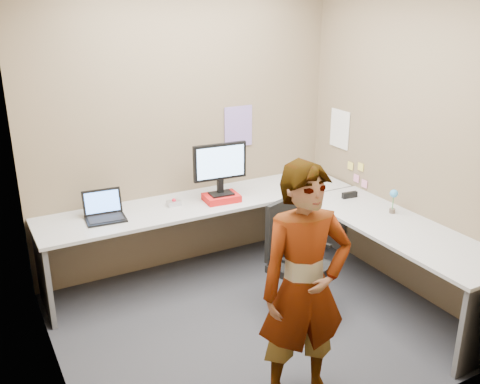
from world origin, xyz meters
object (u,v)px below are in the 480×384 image
monitor (220,165)px  office_chair (295,269)px  desk (276,229)px  person (304,287)px

monitor → office_chair: (0.22, -0.91, -0.68)m
desk → monitor: size_ratio=5.94×
desk → monitor: (-0.28, 0.52, 0.48)m
monitor → person: person is taller
monitor → office_chair: monitor is taller
desk → person: size_ratio=1.85×
monitor → office_chair: size_ratio=0.53×
desk → office_chair: bearing=-98.5°
office_chair → person: size_ratio=0.59×
office_chair → monitor: bearing=83.4°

